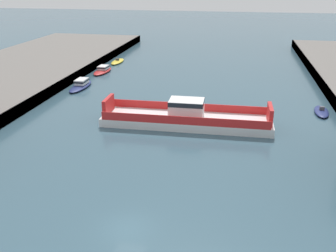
{
  "coord_description": "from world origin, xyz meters",
  "views": [
    {
      "loc": [
        7.83,
        -23.82,
        18.81
      ],
      "look_at": [
        0.0,
        17.5,
        2.0
      ],
      "focal_mm": 40.27,
      "sensor_mm": 36.0,
      "label": 1
    }
  ],
  "objects": [
    {
      "name": "chain_ferry",
      "position": [
        1.41,
        23.33,
        1.08
      ],
      "size": [
        22.83,
        6.07,
        3.57
      ],
      "color": "silver",
      "rests_on": "ground"
    },
    {
      "name": "ground_plane",
      "position": [
        0.0,
        0.0,
        0.0
      ],
      "size": [
        400.0,
        400.0,
        0.0
      ],
      "primitive_type": "plane",
      "color": "#385666"
    },
    {
      "name": "moored_boat_far_left",
      "position": [
        20.31,
        31.62,
        0.27
      ],
      "size": [
        2.37,
        5.66,
        1.01
      ],
      "color": "navy",
      "rests_on": "ground"
    },
    {
      "name": "moored_boat_far_right",
      "position": [
        -20.01,
        49.72,
        0.49
      ],
      "size": [
        2.86,
        7.4,
        1.32
      ],
      "color": "red",
      "rests_on": "ground"
    },
    {
      "name": "moored_boat_near_left",
      "position": [
        -19.88,
        37.94,
        0.55
      ],
      "size": [
        2.63,
        8.28,
        1.48
      ],
      "color": "navy",
      "rests_on": "ground"
    },
    {
      "name": "moored_boat_near_right",
      "position": [
        -19.92,
        59.43,
        0.26
      ],
      "size": [
        2.26,
        6.68,
        1.01
      ],
      "color": "yellow",
      "rests_on": "ground"
    }
  ]
}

